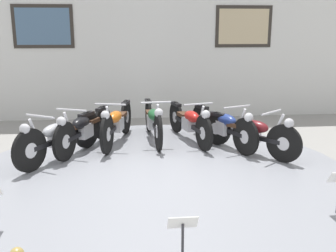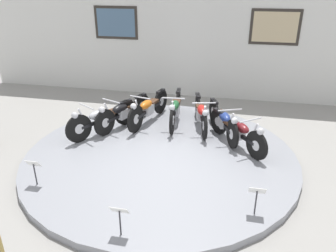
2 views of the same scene
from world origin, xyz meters
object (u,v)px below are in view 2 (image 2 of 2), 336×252
(info_placard_front_left, at_px, (34,167))
(info_placard_front_centre, at_px, (119,214))
(motorcycle_blue, at_px, (223,120))
(motorcycle_black, at_px, (123,112))
(motorcycle_orange, at_px, (148,108))
(motorcycle_maroon, at_px, (238,130))
(info_placard_front_right, at_px, (257,194))
(motorcycle_silver, at_px, (102,118))
(motorcycle_red, at_px, (201,113))
(motorcycle_green, at_px, (175,108))

(info_placard_front_left, height_order, info_placard_front_centre, same)
(motorcycle_blue, bearing_deg, motorcycle_black, 179.99)
(motorcycle_orange, xyz_separation_m, motorcycle_blue, (1.90, -0.34, -0.02))
(motorcycle_maroon, relative_size, info_placard_front_right, 3.06)
(motorcycle_blue, bearing_deg, motorcycle_maroon, -55.55)
(motorcycle_maroon, bearing_deg, motorcycle_silver, -179.99)
(motorcycle_red, bearing_deg, motorcycle_maroon, -43.23)
(motorcycle_silver, relative_size, motorcycle_black, 0.93)
(motorcycle_orange, height_order, motorcycle_maroon, motorcycle_orange)
(motorcycle_red, relative_size, info_placard_front_centre, 3.77)
(motorcycle_black, distance_m, motorcycle_green, 1.31)
(motorcycle_orange, xyz_separation_m, motorcycle_maroon, (2.24, -0.84, -0.03))
(motorcycle_red, distance_m, info_placard_front_centre, 4.04)
(motorcycle_red, xyz_separation_m, motorcycle_maroon, (0.89, -0.84, -0.01))
(motorcycle_orange, bearing_deg, info_placard_front_centre, -80.42)
(motorcycle_blue, distance_m, motorcycle_maroon, 0.60)
(motorcycle_orange, xyz_separation_m, motorcycle_red, (1.35, -0.00, -0.02))
(info_placard_front_left, bearing_deg, motorcycle_maroon, 33.14)
(info_placard_front_centre, bearing_deg, info_placard_front_right, 24.84)
(motorcycle_red, relative_size, motorcycle_blue, 1.04)
(motorcycle_red, bearing_deg, info_placard_front_left, -129.68)
(motorcycle_blue, xyz_separation_m, motorcycle_maroon, (0.34, -0.50, -0.01))
(info_placard_front_right, bearing_deg, motorcycle_maroon, 98.40)
(motorcycle_green, xyz_separation_m, info_placard_front_left, (-1.90, -3.23, -0.03))
(motorcycle_blue, bearing_deg, info_placard_front_centre, -108.59)
(info_placard_front_left, distance_m, info_placard_front_centre, 2.09)
(motorcycle_blue, bearing_deg, motorcycle_red, 148.26)
(motorcycle_silver, distance_m, motorcycle_orange, 1.22)
(motorcycle_maroon, xyz_separation_m, info_placard_front_centre, (-1.57, -3.14, -0.01))
(motorcycle_black, xyz_separation_m, info_placard_front_right, (3.13, -2.76, -0.02))
(motorcycle_silver, bearing_deg, motorcycle_maroon, 0.01)
(motorcycle_green, xyz_separation_m, motorcycle_red, (0.67, -0.12, -0.02))
(motorcycle_maroon, bearing_deg, motorcycle_green, 148.38)
(info_placard_front_centre, bearing_deg, motorcycle_orange, 99.58)
(motorcycle_red, xyz_separation_m, motorcycle_blue, (0.55, -0.34, 0.00))
(motorcycle_orange, bearing_deg, motorcycle_silver, -136.51)
(motorcycle_green, xyz_separation_m, motorcycle_blue, (1.22, -0.46, -0.02))
(motorcycle_black, relative_size, motorcycle_green, 0.92)
(motorcycle_blue, height_order, info_placard_front_left, motorcycle_blue)
(motorcycle_orange, height_order, info_placard_front_centre, motorcycle_orange)
(motorcycle_orange, bearing_deg, info_placard_front_left, -111.58)
(motorcycle_black, bearing_deg, info_placard_front_centre, -71.41)
(motorcycle_maroon, distance_m, info_placard_front_centre, 3.51)
(motorcycle_red, height_order, info_placard_front_centre, motorcycle_red)
(motorcycle_orange, bearing_deg, motorcycle_green, 10.11)
(motorcycle_blue, bearing_deg, motorcycle_green, 159.20)
(motorcycle_maroon, height_order, info_placard_front_left, motorcycle_maroon)
(motorcycle_orange, bearing_deg, motorcycle_black, -148.14)
(motorcycle_green, relative_size, motorcycle_maroon, 1.29)
(info_placard_front_left, bearing_deg, motorcycle_orange, 68.42)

